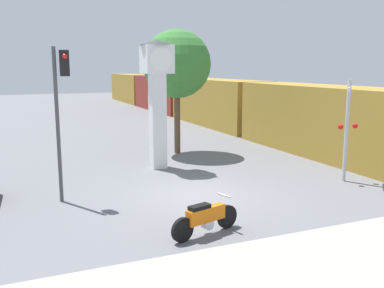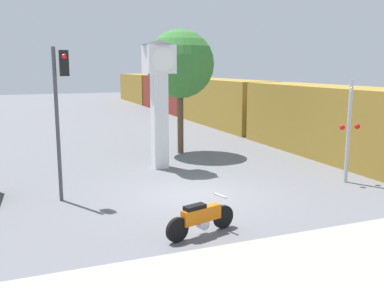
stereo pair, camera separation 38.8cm
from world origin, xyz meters
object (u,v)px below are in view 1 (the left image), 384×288
Objects in this scene: clock_tower at (157,85)px; railroad_crossing_signal at (347,127)px; street_tree at (177,64)px; freight_train at (187,97)px; traffic_light at (61,98)px; motorcycle at (206,218)px.

railroad_crossing_signal is (5.83, -4.88, -1.47)m from clock_tower.
street_tree is at bearing 117.42° from railroad_crossing_signal.
freight_train is at bearing 64.08° from clock_tower.
traffic_light is 8.65m from street_tree.
motorcycle is at bearing -158.68° from railroad_crossing_signal.
freight_train is at bearing 66.04° from street_tree.
traffic_light reaches higher than motorcycle.
clock_tower is 1.10× the size of traffic_light.
railroad_crossing_signal is (-2.66, -22.36, 0.40)m from freight_train.
railroad_crossing_signal is at bearing -8.92° from traffic_light.
street_tree is at bearing 56.73° from motorcycle.
freight_train reaches higher than motorcycle.
clock_tower is at bearing 37.74° from traffic_light.
street_tree is at bearing 44.01° from traffic_light.
traffic_light is at bearing -135.99° from street_tree.
motorcycle is 6.02m from traffic_light.
railroad_crossing_signal reaches higher than freight_train.
street_tree reaches higher than railroad_crossing_signal.
railroad_crossing_signal is 8.82m from street_tree.
freight_train is 7.69× the size of street_tree.
freight_train is 12.22× the size of railroad_crossing_signal.
traffic_light reaches higher than railroad_crossing_signal.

